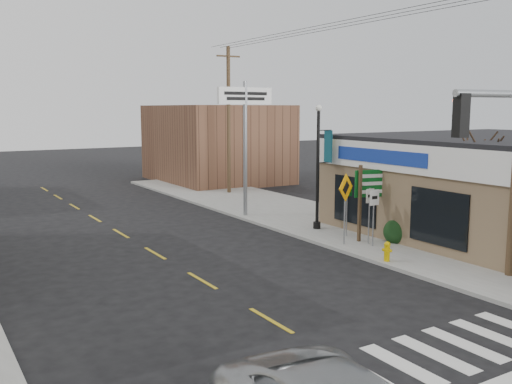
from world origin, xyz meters
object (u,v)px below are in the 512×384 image
lamp_post (319,158)px  bare_tree (483,141)px  fire_hydrant (387,251)px  utility_pole_far (229,119)px  guide_sign (374,191)px  dance_center_sign (245,115)px

lamp_post → bare_tree: bearing=-59.2°
fire_hydrant → utility_pole_far: size_ratio=0.08×
utility_pole_far → guide_sign: bearing=-93.3°
bare_tree → dance_center_sign: bearing=108.0°
lamp_post → dance_center_sign: bearing=113.9°
dance_center_sign → utility_pole_far: utility_pole_far is taller
guide_sign → fire_hydrant: guide_sign is taller
fire_hydrant → bare_tree: (3.74, -0.79, 3.73)m
bare_tree → lamp_post: bearing=110.8°
dance_center_sign → bare_tree: (3.54, -10.86, -0.85)m
bare_tree → guide_sign: bearing=117.4°
guide_sign → lamp_post: bearing=116.3°
dance_center_sign → utility_pole_far: bearing=62.9°
lamp_post → dance_center_sign: 4.95m
guide_sign → bare_tree: bearing=-48.1°
bare_tree → utility_pole_far: 18.02m
guide_sign → lamp_post: 3.14m
fire_hydrant → guide_sign: bearing=55.4°
lamp_post → bare_tree: 6.91m
dance_center_sign → lamp_post: bearing=-80.4°
dance_center_sign → bare_tree: 11.45m
utility_pole_far → dance_center_sign: bearing=-110.9°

